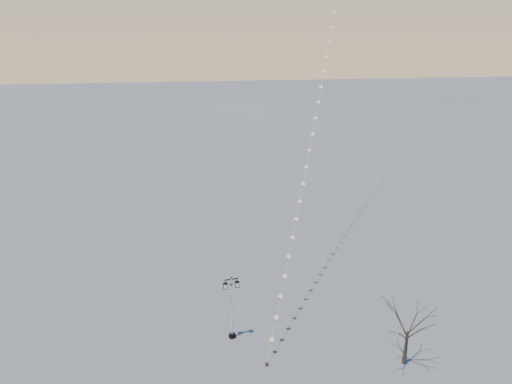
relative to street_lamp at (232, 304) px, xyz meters
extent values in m
plane|color=#5C5D5E|center=(2.29, -3.33, -2.58)|extent=(300.00, 300.00, 0.00)
cylinder|color=black|center=(0.00, 0.00, -2.51)|extent=(0.52, 0.52, 0.15)
cylinder|color=black|center=(0.00, 0.00, -2.37)|extent=(0.37, 0.37, 0.13)
cylinder|color=silver|center=(0.00, 0.00, -0.13)|extent=(0.12, 0.12, 4.35)
cylinder|color=black|center=(0.00, 0.00, 1.54)|extent=(0.19, 0.19, 0.06)
cube|color=black|center=(0.00, 0.00, 1.91)|extent=(0.88, 0.17, 0.06)
sphere|color=black|center=(0.00, 0.00, 2.02)|extent=(0.13, 0.13, 0.13)
pyramid|color=black|center=(-0.39, -0.05, 1.77)|extent=(0.41, 0.41, 0.13)
cube|color=beige|center=(-0.39, -0.05, 1.48)|extent=(0.24, 0.24, 0.31)
cube|color=black|center=(-0.39, -0.05, 1.31)|extent=(0.28, 0.28, 0.04)
pyramid|color=black|center=(0.39, 0.05, 1.77)|extent=(0.41, 0.41, 0.13)
cube|color=beige|center=(0.39, 0.05, 1.48)|extent=(0.24, 0.24, 0.31)
cube|color=black|center=(0.39, 0.05, 1.31)|extent=(0.28, 0.28, 0.04)
cone|color=#322B1F|center=(10.49, -4.05, -1.39)|extent=(0.28, 0.28, 2.38)
cylinder|color=#39211E|center=(1.89, -3.10, -2.48)|extent=(0.21, 0.21, 0.21)
cylinder|color=black|center=(1.89, -3.10, -2.45)|extent=(0.03, 0.03, 0.26)
cone|color=#EE530C|center=(10.19, 15.54, 17.83)|extent=(0.08, 0.08, 0.29)
cylinder|color=white|center=(1.89, -3.10, -1.97)|extent=(0.02, 0.02, 0.82)
camera|label=1|loc=(-2.01, -26.68, 17.68)|focal=32.94mm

